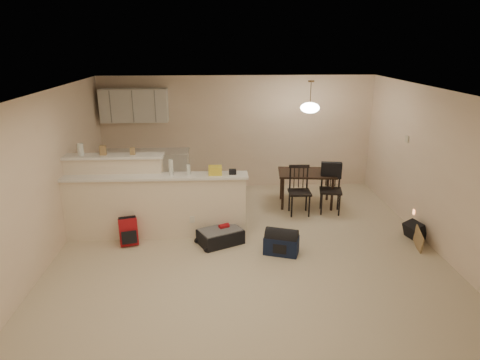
{
  "coord_description": "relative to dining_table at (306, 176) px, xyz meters",
  "views": [
    {
      "loc": [
        -0.46,
        -5.87,
        3.19
      ],
      "look_at": [
        -0.1,
        0.7,
        1.05
      ],
      "focal_mm": 32.0,
      "sensor_mm": 36.0,
      "label": 1
    }
  ],
  "objects": [
    {
      "name": "room",
      "position": [
        -1.32,
        -2.23,
        0.64
      ],
      "size": [
        7.0,
        7.02,
        2.5
      ],
      "color": "beige",
      "rests_on": "ground"
    },
    {
      "name": "breakfast_bar",
      "position": [
        -3.08,
        -1.25,
        -0.0
      ],
      "size": [
        3.08,
        0.58,
        1.39
      ],
      "color": "#F6E4C7",
      "rests_on": "ground"
    },
    {
      "name": "upper_cabinets",
      "position": [
        -3.52,
        1.09,
        1.29
      ],
      "size": [
        1.4,
        0.34,
        0.7
      ],
      "primitive_type": "cube",
      "color": "white",
      "rests_on": "room"
    },
    {
      "name": "kitchen_counter",
      "position": [
        -3.32,
        0.96,
        -0.16
      ],
      "size": [
        1.8,
        0.6,
        0.9
      ],
      "primitive_type": "cube",
      "color": "white",
      "rests_on": "ground"
    },
    {
      "name": "thermostat",
      "position": [
        1.66,
        -0.68,
        0.89
      ],
      "size": [
        0.02,
        0.12,
        0.12
      ],
      "primitive_type": "cube",
      "color": "beige",
      "rests_on": "room"
    },
    {
      "name": "jar",
      "position": [
        -4.04,
        -1.11,
        0.88
      ],
      "size": [
        0.1,
        0.1,
        0.2
      ],
      "primitive_type": "cylinder",
      "color": "silver",
      "rests_on": "breakfast_bar"
    },
    {
      "name": "cereal_box",
      "position": [
        -3.68,
        -1.11,
        0.86
      ],
      "size": [
        0.1,
        0.07,
        0.16
      ],
      "primitive_type": "cube",
      "color": "#9E7E51",
      "rests_on": "breakfast_bar"
    },
    {
      "name": "small_box",
      "position": [
        -3.19,
        -1.11,
        0.84
      ],
      "size": [
        0.08,
        0.06,
        0.12
      ],
      "primitive_type": "cube",
      "color": "#9E7E51",
      "rests_on": "breakfast_bar"
    },
    {
      "name": "bottle_a",
      "position": [
        -2.55,
        -1.33,
        0.61
      ],
      "size": [
        0.07,
        0.07,
        0.26
      ],
      "primitive_type": "cylinder",
      "color": "silver",
      "rests_on": "breakfast_bar"
    },
    {
      "name": "bottle_b",
      "position": [
        -2.26,
        -1.33,
        0.57
      ],
      "size": [
        0.06,
        0.06,
        0.18
      ],
      "primitive_type": "cylinder",
      "color": "silver",
      "rests_on": "breakfast_bar"
    },
    {
      "name": "bag_lump",
      "position": [
        -1.82,
        -1.33,
        0.55
      ],
      "size": [
        0.22,
        0.18,
        0.14
      ],
      "primitive_type": "cube",
      "color": "#9E7E51",
      "rests_on": "breakfast_bar"
    },
    {
      "name": "pouch",
      "position": [
        -1.54,
        -1.33,
        0.52
      ],
      "size": [
        0.12,
        0.1,
        0.08
      ],
      "primitive_type": "cube",
      "color": "#9E7E51",
      "rests_on": "breakfast_bar"
    },
    {
      "name": "dining_table",
      "position": [
        0.0,
        0.0,
        0.0
      ],
      "size": [
        1.18,
        0.85,
        0.7
      ],
      "rotation": [
        0.0,
        0.0,
        -0.1
      ],
      "color": "black",
      "rests_on": "ground"
    },
    {
      "name": "pendant_lamp",
      "position": [
        0.0,
        0.0,
        1.38
      ],
      "size": [
        0.36,
        0.36,
        0.62
      ],
      "color": "brown",
      "rests_on": "room"
    },
    {
      "name": "dining_chair_near",
      "position": [
        -0.22,
        -0.49,
        -0.14
      ],
      "size": [
        0.42,
        0.4,
        0.94
      ],
      "primitive_type": null,
      "rotation": [
        0.0,
        0.0,
        -0.02
      ],
      "color": "black",
      "rests_on": "ground"
    },
    {
      "name": "dining_chair_far",
      "position": [
        0.39,
        -0.44,
        -0.14
      ],
      "size": [
        0.48,
        0.47,
        0.95
      ],
      "primitive_type": null,
      "rotation": [
        0.0,
        0.0,
        -0.19
      ],
      "color": "black",
      "rests_on": "ground"
    },
    {
      "name": "suitcase",
      "position": [
        -1.76,
        -1.68,
        -0.5
      ],
      "size": [
        0.82,
        0.71,
        0.23
      ],
      "primitive_type": "cube",
      "rotation": [
        0.0,
        0.0,
        0.46
      ],
      "color": "black",
      "rests_on": "ground"
    },
    {
      "name": "red_backpack",
      "position": [
        -3.26,
        -1.62,
        -0.39
      ],
      "size": [
        0.33,
        0.25,
        0.44
      ],
      "primitive_type": "cube",
      "rotation": [
        0.0,
        0.0,
        0.26
      ],
      "color": "#A91319",
      "rests_on": "ground"
    },
    {
      "name": "navy_duffel",
      "position": [
        -0.8,
        -2.09,
        -0.47
      ],
      "size": [
        0.59,
        0.44,
        0.29
      ],
      "primitive_type": "cube",
      "rotation": [
        0.0,
        0.0,
        -0.33
      ],
      "color": "#111A36",
      "rests_on": "ground"
    },
    {
      "name": "black_daypack",
      "position": [
        1.53,
        -1.67,
        -0.47
      ],
      "size": [
        0.29,
        0.36,
        0.28
      ],
      "primitive_type": "cube",
      "rotation": [
        0.0,
        0.0,
        1.83
      ],
      "color": "black",
      "rests_on": "ground"
    },
    {
      "name": "cardboard_sheet",
      "position": [
        1.42,
        -2.05,
        -0.45
      ],
      "size": [
        0.08,
        0.41,
        0.32
      ],
      "primitive_type": "cube",
      "rotation": [
        0.0,
        0.0,
        1.42
      ],
      "color": "#9E7E51",
      "rests_on": "ground"
    }
  ]
}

